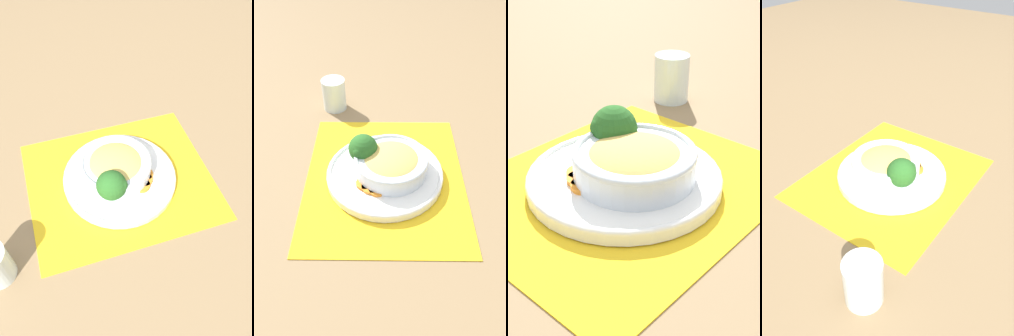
# 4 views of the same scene
# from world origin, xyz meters

# --- Properties ---
(ground_plane) EXTENTS (4.00, 4.00, 0.00)m
(ground_plane) POSITION_xyz_m (0.00, 0.00, 0.00)
(ground_plane) COLOR #8C704C
(placemat) EXTENTS (0.46, 0.39, 0.00)m
(placemat) POSITION_xyz_m (0.00, 0.00, 0.00)
(placemat) COLOR yellow
(placemat) RESTS_ON ground_plane
(plate) EXTENTS (0.28, 0.28, 0.02)m
(plate) POSITION_xyz_m (0.00, 0.00, 0.02)
(plate) COLOR white
(plate) RESTS_ON placemat
(bowl) EXTENTS (0.18, 0.18, 0.05)m
(bowl) POSITION_xyz_m (0.01, -0.01, 0.05)
(bowl) COLOR silver
(bowl) RESTS_ON plate
(broccoli_floret) EXTENTS (0.07, 0.07, 0.08)m
(broccoli_floret) POSITION_xyz_m (0.03, 0.05, 0.06)
(broccoli_floret) COLOR #759E51
(broccoli_floret) RESTS_ON plate
(carrot_slice_near) EXTENTS (0.04, 0.04, 0.01)m
(carrot_slice_near) POSITION_xyz_m (-0.04, 0.05, 0.02)
(carrot_slice_near) COLOR orange
(carrot_slice_near) RESTS_ON plate
(carrot_slice_middle) EXTENTS (0.04, 0.04, 0.01)m
(carrot_slice_middle) POSITION_xyz_m (-0.05, 0.03, 0.02)
(carrot_slice_middle) COLOR orange
(carrot_slice_middle) RESTS_ON plate
(carrot_slice_far) EXTENTS (0.04, 0.04, 0.01)m
(carrot_slice_far) POSITION_xyz_m (-0.06, 0.02, 0.02)
(carrot_slice_far) COLOR orange
(carrot_slice_far) RESTS_ON plate
(water_glass) EXTENTS (0.07, 0.07, 0.10)m
(water_glass) POSITION_xyz_m (0.31, 0.15, 0.04)
(water_glass) COLOR silver
(water_glass) RESTS_ON ground_plane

